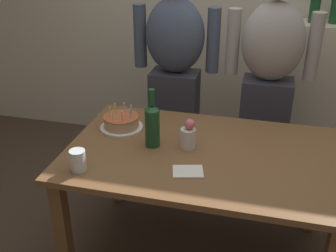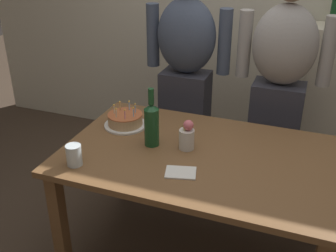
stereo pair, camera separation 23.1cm
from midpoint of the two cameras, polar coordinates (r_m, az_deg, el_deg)
name	(u,v)px [view 2 (the right image)]	position (r m, az deg, el deg)	size (l,w,h in m)	color
back_wall	(258,2)	(3.53, 14.32, 16.40)	(5.20, 0.10, 2.60)	beige
dining_table	(200,168)	(2.31, 7.29, -5.96)	(1.50, 0.96, 0.74)	brown
birthday_cake	(125,120)	(2.52, -3.38, 0.75)	(0.26, 0.26, 0.14)	white
water_glass_near	(74,155)	(2.14, -9.97, -4.10)	(0.08, 0.08, 0.11)	silver
wine_bottle	(151,124)	(2.26, 0.60, 0.26)	(0.08, 0.08, 0.34)	#194723
napkin_stack	(181,173)	(2.08, 4.99, -6.57)	(0.15, 0.12, 0.01)	white
flower_vase	(187,136)	(2.26, 5.59, -1.43)	(0.09, 0.09, 0.17)	silver
person_man_bearded	(186,78)	(2.95, 4.74, 6.58)	(0.61, 0.27, 1.66)	#33333D
person_woman_cardigan	(279,90)	(2.85, 17.47, 4.72)	(0.61, 0.27, 1.66)	#33333D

